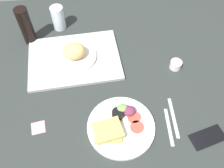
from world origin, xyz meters
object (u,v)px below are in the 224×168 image
at_px(cell_phone, 208,137).
at_px(sticky_note, 38,128).
at_px(serving_tray, 74,59).
at_px(knife, 174,117).
at_px(soda_bottle, 26,26).
at_px(drinking_glass, 58,18).
at_px(espresso_cup, 176,65).
at_px(fork, 169,127).
at_px(bread_plate_near, 75,53).
at_px(plate_with_salad, 119,125).

bearing_deg(cell_phone, sticky_note, 155.54).
bearing_deg(serving_tray, cell_phone, -42.10).
bearing_deg(knife, soda_bottle, 52.80).
xyz_separation_m(drinking_glass, espresso_cup, (0.56, -0.35, -0.05)).
bearing_deg(espresso_cup, sticky_note, -158.92).
height_order(fork, knife, same).
height_order(drinking_glass, knife, drinking_glass).
distance_m(fork, cell_phone, 0.16).
bearing_deg(sticky_note, knife, -1.86).
bearing_deg(knife, bread_plate_near, 50.27).
distance_m(plate_with_salad, knife, 0.24).
relative_size(serving_tray, soda_bottle, 2.20).
xyz_separation_m(drinking_glass, sticky_note, (-0.09, -0.60, -0.07)).
relative_size(drinking_glass, soda_bottle, 0.65).
distance_m(serving_tray, soda_bottle, 0.29).
bearing_deg(soda_bottle, drinking_glass, 29.45).
xyz_separation_m(soda_bottle, fork, (0.61, -0.58, -0.10)).
bearing_deg(bread_plate_near, knife, -42.49).
height_order(cell_phone, sticky_note, cell_phone).
relative_size(drinking_glass, espresso_cup, 2.38).
xyz_separation_m(serving_tray, knife, (0.41, -0.37, -0.01)).
bearing_deg(espresso_cup, soda_bottle, 159.67).
height_order(serving_tray, cell_phone, serving_tray).
xyz_separation_m(serving_tray, sticky_note, (-0.16, -0.35, -0.01)).
relative_size(bread_plate_near, plate_with_salad, 0.73).
xyz_separation_m(knife, sticky_note, (-0.57, 0.02, -0.00)).
bearing_deg(sticky_note, soda_bottle, 97.21).
distance_m(fork, sticky_note, 0.55).
distance_m(plate_with_salad, cell_phone, 0.36).
height_order(serving_tray, soda_bottle, soda_bottle).
bearing_deg(plate_with_salad, soda_bottle, 126.13).
distance_m(bread_plate_near, soda_bottle, 0.29).
height_order(bread_plate_near, cell_phone, bread_plate_near).
distance_m(knife, cell_phone, 0.15).
relative_size(bread_plate_near, fork, 1.21).
bearing_deg(drinking_glass, knife, -52.05).
xyz_separation_m(fork, knife, (0.03, 0.04, 0.00)).
relative_size(plate_with_salad, drinking_glass, 2.11).
height_order(espresso_cup, cell_phone, espresso_cup).
distance_m(fork, knife, 0.05).
bearing_deg(soda_bottle, cell_phone, -40.29).
distance_m(drinking_glass, soda_bottle, 0.18).
bearing_deg(fork, knife, -33.20).
distance_m(serving_tray, bread_plate_near, 0.04).
distance_m(espresso_cup, sticky_note, 0.70).
xyz_separation_m(serving_tray, bread_plate_near, (0.01, -0.00, 0.04)).
xyz_separation_m(bread_plate_near, knife, (0.41, -0.37, -0.05)).
bearing_deg(plate_with_salad, sticky_note, 174.16).
relative_size(bread_plate_near, cell_phone, 1.43).
height_order(drinking_glass, sticky_note, drinking_glass).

